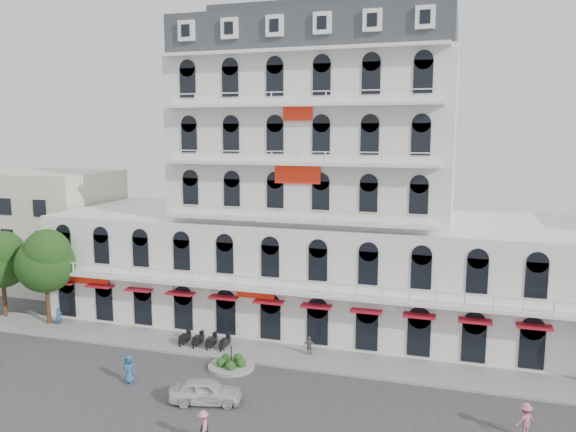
{
  "coord_description": "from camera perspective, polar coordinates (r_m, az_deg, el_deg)",
  "views": [
    {
      "loc": [
        11.48,
        -27.84,
        16.19
      ],
      "look_at": [
        -0.15,
        10.0,
        10.14
      ],
      "focal_mm": 35.0,
      "sensor_mm": 36.0,
      "label": 1
    }
  ],
  "objects": [
    {
      "name": "ground",
      "position": [
        34.19,
        -4.98,
        -19.62
      ],
      "size": [
        120.0,
        120.0,
        0.0
      ],
      "primitive_type": "plane",
      "color": "#38383A",
      "rests_on": "ground"
    },
    {
      "name": "sidewalk",
      "position": [
        41.81,
        -0.21,
        -13.98
      ],
      "size": [
        53.0,
        4.0,
        0.16
      ],
      "primitive_type": "cube",
      "color": "gray",
      "rests_on": "ground"
    },
    {
      "name": "main_building",
      "position": [
        47.66,
        3.0,
        1.16
      ],
      "size": [
        45.0,
        15.0,
        25.8
      ],
      "color": "silver",
      "rests_on": "ground"
    },
    {
      "name": "flank_building_west",
      "position": [
        64.13,
        -23.53,
        -1.19
      ],
      "size": [
        14.0,
        10.0,
        12.0
      ],
      "primitive_type": "cube",
      "color": "beige",
      "rests_on": "ground"
    },
    {
      "name": "traffic_island",
      "position": [
        40.11,
        -5.77,
        -14.77
      ],
      "size": [
        3.2,
        3.2,
        1.6
      ],
      "color": "gray",
      "rests_on": "ground"
    },
    {
      "name": "parked_scooter_row",
      "position": [
        43.84,
        -8.45,
        -13.09
      ],
      "size": [
        4.4,
        1.8,
        1.1
      ],
      "primitive_type": null,
      "color": "black",
      "rests_on": "ground"
    },
    {
      "name": "tree_west_outer",
      "position": [
        54.3,
        -27.08,
        -3.8
      ],
      "size": [
        4.5,
        4.48,
        7.76
      ],
      "color": "#382314",
      "rests_on": "ground"
    },
    {
      "name": "tree_west_inner",
      "position": [
        50.54,
        -23.41,
        -4.04
      ],
      "size": [
        4.76,
        4.76,
        8.25
      ],
      "color": "#382314",
      "rests_on": "ground"
    },
    {
      "name": "parked_car",
      "position": [
        35.53,
        -8.35,
        -17.19
      ],
      "size": [
        4.62,
        2.75,
        1.47
      ],
      "primitive_type": "imported",
      "rotation": [
        0.0,
        0.0,
        1.82
      ],
      "color": "silver",
      "rests_on": "ground"
    },
    {
      "name": "rider_center",
      "position": [
        31.03,
        -8.59,
        -20.58
      ],
      "size": [
        0.9,
        1.64,
        2.05
      ],
      "rotation": [
        0.0,
        0.0,
        5.06
      ],
      "color": "black",
      "rests_on": "ground"
    },
    {
      "name": "pedestrian_left",
      "position": [
        38.93,
        -15.86,
        -14.76
      ],
      "size": [
        0.99,
        0.73,
        1.84
      ],
      "primitive_type": "imported",
      "rotation": [
        0.0,
        0.0,
        0.17
      ],
      "color": "#2B5983",
      "rests_on": "ground"
    },
    {
      "name": "pedestrian_mid",
      "position": [
        41.59,
        2.19,
        -13.1
      ],
      "size": [
        0.95,
        0.54,
        1.52
      ],
      "primitive_type": "imported",
      "rotation": [
        0.0,
        0.0,
        3.35
      ],
      "color": "slate",
      "rests_on": "ground"
    },
    {
      "name": "pedestrian_right",
      "position": [
        34.11,
        22.95,
        -18.56
      ],
      "size": [
        1.42,
        1.29,
        1.92
      ],
      "primitive_type": "imported",
      "rotation": [
        0.0,
        0.0,
        3.75
      ],
      "color": "#B86181",
      "rests_on": "ground"
    },
    {
      "name": "pedestrian_far",
      "position": [
        51.21,
        -22.25,
        -9.49
      ],
      "size": [
        0.6,
        0.69,
        1.58
      ],
      "primitive_type": "imported",
      "rotation": [
        0.0,
        0.0,
        1.09
      ],
      "color": "#275177",
      "rests_on": "ground"
    }
  ]
}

